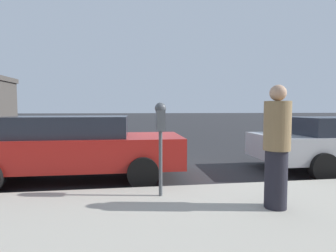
{
  "coord_description": "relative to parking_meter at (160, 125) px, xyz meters",
  "views": [
    {
      "loc": [
        -7.04,
        -0.13,
        1.59
      ],
      "look_at": [
        -2.29,
        -0.81,
        1.29
      ],
      "focal_mm": 28.0,
      "sensor_mm": 36.0,
      "label": 1
    }
  ],
  "objects": [
    {
      "name": "car_red",
      "position": [
        1.81,
        1.75,
        -0.57
      ],
      "size": [
        2.05,
        4.76,
        1.44
      ],
      "rotation": [
        0.0,
        0.0,
        3.13
      ],
      "color": "#B21E19",
      "rests_on": "ground_plane"
    },
    {
      "name": "pedestrian",
      "position": [
        -0.78,
        -1.62,
        -0.29
      ],
      "size": [
        0.38,
        0.38,
        1.81
      ],
      "rotation": [
        0.0,
        0.0,
        4.92
      ],
      "color": "#23232D",
      "rests_on": "sidewalk"
    },
    {
      "name": "parking_meter",
      "position": [
        0.0,
        0.0,
        0.0
      ],
      "size": [
        0.21,
        0.19,
        1.57
      ],
      "color": "#4C5156",
      "rests_on": "sidewalk"
    },
    {
      "name": "ground_plane",
      "position": [
        2.73,
        0.62,
        -1.34
      ],
      "size": [
        220.0,
        220.0,
        0.0
      ],
      "primitive_type": "plane",
      "color": "#2B2B2D"
    }
  ]
}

